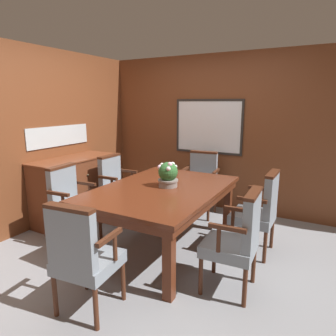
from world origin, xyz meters
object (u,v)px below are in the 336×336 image
object	(u,v)px
chair_right_far	(259,209)
chair_left_far	(117,185)
chair_right_near	(238,237)
chair_head_near	(82,254)
chair_left_near	(71,201)
dining_table	(162,195)
chair_head_far	(201,180)
potted_plant	(168,175)
sideboard_cabinet	(75,189)

from	to	relation	value
chair_right_far	chair_left_far	size ratio (longest dim) A/B	1.00
chair_right_far	chair_left_far	distance (m)	2.03
chair_right_near	chair_head_near	world-z (taller)	same
chair_left_near	chair_left_far	size ratio (longest dim) A/B	1.00
dining_table	chair_right_near	world-z (taller)	chair_right_near
chair_head_far	chair_left_far	size ratio (longest dim) A/B	1.00
chair_right_far	potted_plant	world-z (taller)	potted_plant
chair_head_near	chair_right_near	bearing A→B (deg)	-143.79
potted_plant	sideboard_cabinet	world-z (taller)	potted_plant
chair_head_near	chair_left_near	xyz separation A→B (m)	(-1.06, 0.89, 0.00)
chair_left_far	potted_plant	world-z (taller)	potted_plant
chair_left_near	chair_left_far	xyz separation A→B (m)	(0.04, 0.84, 0.00)
sideboard_cabinet	chair_left_far	bearing A→B (deg)	23.16
chair_right_far	chair_left_near	distance (m)	2.24
dining_table	chair_head_near	bearing A→B (deg)	-89.24
dining_table	potted_plant	world-z (taller)	potted_plant
dining_table	chair_head_far	xyz separation A→B (m)	(-0.03, 1.28, -0.13)
dining_table	sideboard_cabinet	xyz separation A→B (m)	(-1.57, 0.18, -0.20)
chair_right_far	chair_head_far	xyz separation A→B (m)	(-1.07, 0.86, 0.00)
potted_plant	sideboard_cabinet	bearing A→B (deg)	175.99
chair_right_near	chair_head_near	distance (m)	1.34
chair_left_near	potted_plant	xyz separation A→B (m)	(1.09, 0.48, 0.36)
potted_plant	chair_right_near	bearing A→B (deg)	-25.87
dining_table	chair_head_far	bearing A→B (deg)	91.56
dining_table	chair_head_near	world-z (taller)	chair_head_near
chair_right_far	chair_right_near	distance (m)	0.83
chair_right_far	sideboard_cabinet	distance (m)	2.62
chair_head_near	potted_plant	xyz separation A→B (m)	(0.03, 1.37, 0.36)
dining_table	chair_left_near	size ratio (longest dim) A/B	1.91
dining_table	chair_left_far	size ratio (longest dim) A/B	1.91
chair_head_far	potted_plant	bearing A→B (deg)	-91.53
dining_table	chair_left_far	distance (m)	1.09
dining_table	sideboard_cabinet	size ratio (longest dim) A/B	1.45
chair_head_near	potted_plant	size ratio (longest dim) A/B	3.22
chair_left_far	potted_plant	distance (m)	1.16
sideboard_cabinet	potted_plant	bearing A→B (deg)	-4.01
dining_table	chair_right_near	distance (m)	1.10
chair_right_near	sideboard_cabinet	world-z (taller)	chair_right_near
chair_left_near	chair_left_far	world-z (taller)	same
chair_head_far	potted_plant	world-z (taller)	potted_plant
chair_head_far	chair_right_near	bearing A→B (deg)	-63.46
dining_table	chair_right_far	size ratio (longest dim) A/B	1.91
chair_right_far	sideboard_cabinet	world-z (taller)	chair_right_far
chair_left_near	potted_plant	world-z (taller)	potted_plant
chair_head_far	chair_left_near	distance (m)	1.97
chair_left_near	sideboard_cabinet	distance (m)	0.80
chair_right_near	potted_plant	bearing A→B (deg)	-118.48
chair_right_far	chair_head_near	bearing A→B (deg)	-30.03
chair_right_near	chair_left_near	distance (m)	2.06
chair_head_near	sideboard_cabinet	xyz separation A→B (m)	(-1.59, 1.48, -0.07)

